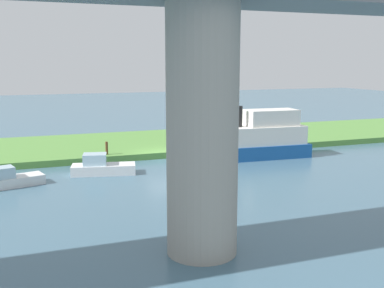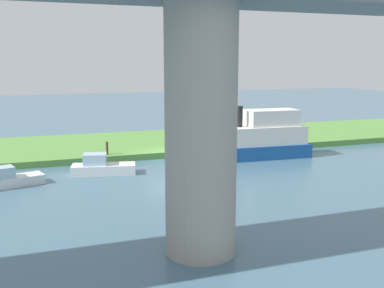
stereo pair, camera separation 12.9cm
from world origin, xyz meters
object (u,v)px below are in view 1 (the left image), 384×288
object	(u,v)px
person_on_bank	(194,139)
houseboat_blue	(261,138)
mooring_post	(107,148)
riverboat_paddlewheel	(102,167)
bridge_pylon	(202,133)
motorboat_white	(9,180)

from	to	relation	value
person_on_bank	houseboat_blue	size ratio (longest dim) A/B	0.17
mooring_post	riverboat_paddlewheel	size ratio (longest dim) A/B	0.22
bridge_pylon	mooring_post	size ratio (longest dim) A/B	9.66
houseboat_blue	motorboat_white	bearing A→B (deg)	7.82
person_on_bank	houseboat_blue	world-z (taller)	houseboat_blue
bridge_pylon	person_on_bank	size ratio (longest dim) A/B	6.98
bridge_pylon	riverboat_paddlewheel	xyz separation A→B (m)	(1.72, -14.44, -4.34)
mooring_post	motorboat_white	bearing A→B (deg)	38.12
person_on_bank	bridge_pylon	bearing A→B (deg)	70.70
motorboat_white	bridge_pylon	bearing A→B (deg)	119.98
houseboat_blue	person_on_bank	bearing A→B (deg)	-35.84
bridge_pylon	motorboat_white	size ratio (longest dim) A/B	2.39
bridge_pylon	houseboat_blue	size ratio (longest dim) A/B	1.17
person_on_bank	riverboat_paddlewheel	bearing A→B (deg)	28.53
person_on_bank	mooring_post	xyz separation A→B (m)	(7.30, 0.45, -0.20)
houseboat_blue	riverboat_paddlewheel	xyz separation A→B (m)	(12.92, 1.26, -1.04)
person_on_bank	riverboat_paddlewheel	world-z (taller)	person_on_bank
bridge_pylon	mooring_post	world-z (taller)	bridge_pylon
mooring_post	houseboat_blue	size ratio (longest dim) A/B	0.12
bridge_pylon	riverboat_paddlewheel	bearing A→B (deg)	-83.22
bridge_pylon	person_on_bank	xyz separation A→B (m)	(-6.65, -18.98, -3.65)
bridge_pylon	riverboat_paddlewheel	distance (m)	15.17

